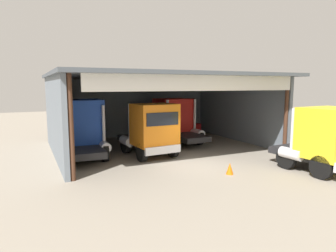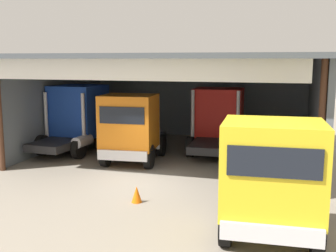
# 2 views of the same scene
# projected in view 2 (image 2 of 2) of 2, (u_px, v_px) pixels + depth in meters

# --- Properties ---
(ground_plane) EXTENTS (80.00, 80.00, 0.00)m
(ground_plane) POSITION_uv_depth(u_px,v_px,m) (142.00, 183.00, 16.04)
(ground_plane) COLOR gray
(ground_plane) RESTS_ON ground
(workshop_shed) EXTENTS (14.04, 11.80, 5.00)m
(workshop_shed) POSITION_uv_depth(u_px,v_px,m) (180.00, 84.00, 21.29)
(workshop_shed) COLOR slate
(workshop_shed) RESTS_ON ground
(truck_blue_right_bay) EXTENTS (2.66, 4.87, 3.44)m
(truck_blue_right_bay) POSITION_uv_depth(u_px,v_px,m) (76.00, 117.00, 21.52)
(truck_blue_right_bay) COLOR #1E47B7
(truck_blue_right_bay) RESTS_ON ground
(truck_orange_center_bay) EXTENTS (2.73, 5.22, 3.22)m
(truck_orange_center_bay) POSITION_uv_depth(u_px,v_px,m) (131.00, 128.00, 18.97)
(truck_orange_center_bay) COLOR orange
(truck_orange_center_bay) RESTS_ON ground
(truck_red_center_right_bay) EXTENTS (2.75, 5.03, 3.29)m
(truck_red_center_right_bay) POSITION_uv_depth(u_px,v_px,m) (218.00, 119.00, 21.40)
(truck_red_center_right_bay) COLOR red
(truck_red_center_right_bay) RESTS_ON ground
(truck_yellow_yard_outside) EXTENTS (2.82, 4.27, 3.22)m
(truck_yellow_yard_outside) POSITION_uv_depth(u_px,v_px,m) (271.00, 177.00, 10.85)
(truck_yellow_yard_outside) COLOR yellow
(truck_yellow_yard_outside) RESTS_ON ground
(oil_drum) EXTENTS (0.58, 0.58, 0.86)m
(oil_drum) POSITION_uv_depth(u_px,v_px,m) (284.00, 135.00, 24.01)
(oil_drum) COLOR #197233
(oil_drum) RESTS_ON ground
(tool_cart) EXTENTS (0.90, 0.60, 1.00)m
(tool_cart) POSITION_uv_depth(u_px,v_px,m) (277.00, 137.00, 22.94)
(tool_cart) COLOR red
(tool_cart) RESTS_ON ground
(traffic_cone) EXTENTS (0.36, 0.36, 0.56)m
(traffic_cone) POSITION_uv_depth(u_px,v_px,m) (137.00, 194.00, 13.86)
(traffic_cone) COLOR orange
(traffic_cone) RESTS_ON ground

